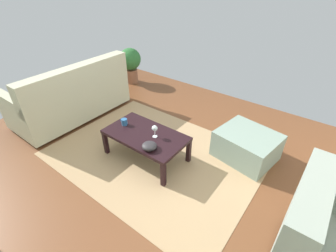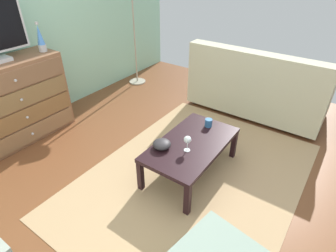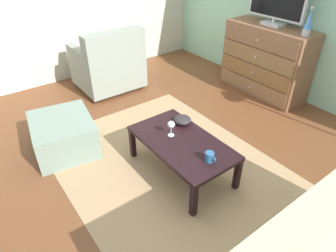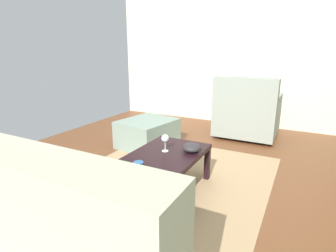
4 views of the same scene
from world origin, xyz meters
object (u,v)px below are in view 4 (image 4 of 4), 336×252
Objects in this scene: mug at (138,167)px; ottoman at (148,133)px; bowl_decorative at (192,148)px; coffee_table at (161,161)px; wine_glass at (165,139)px; armchair at (247,113)px.

mug is 1.60m from ottoman.
bowl_decorative is at bearing 162.78° from mug.
coffee_table is 0.31m from bowl_decorative.
coffee_table is 8.92× the size of mug.
wine_glass reaches higher than mug.
mug is 0.61m from bowl_decorative.
ottoman is (1.03, -1.08, -0.18)m from armchair.
ottoman is (-0.79, -0.97, -0.22)m from bowl_decorative.
armchair is 1.50m from ottoman.
wine_glass is 0.25m from bowl_decorative.
mug is at bearing -17.22° from bowl_decorative.
coffee_table is 1.29m from ottoman.
wine_glass is at bearing -65.26° from bowl_decorative.
ottoman is at bearing -129.33° from bowl_decorative.
coffee_table is 6.47× the size of wine_glass.
bowl_decorative is 0.25× the size of ottoman.
wine_glass reaches higher than coffee_table.
ottoman is at bearing -142.71° from coffee_table.
mug is at bearing 1.13° from coffee_table.
armchair is at bearing 170.25° from wine_glass.
armchair is (-1.92, 0.33, -0.12)m from wine_glass.
coffee_table is 5.91× the size of bowl_decorative.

